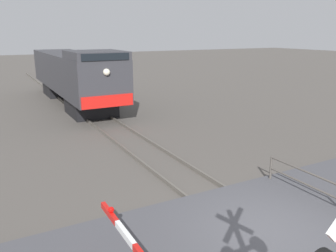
{
  "coord_description": "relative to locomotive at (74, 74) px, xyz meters",
  "views": [
    {
      "loc": [
        -5.79,
        -5.54,
        4.93
      ],
      "look_at": [
        -0.84,
        3.61,
        2.12
      ],
      "focal_mm": 37.18,
      "sensor_mm": 36.0,
      "label": 1
    }
  ],
  "objects": [
    {
      "name": "ground_plane",
      "position": [
        0.0,
        -18.94,
        -2.08
      ],
      "size": [
        160.0,
        160.0,
        0.0
      ],
      "primitive_type": "plane",
      "color": "#514C47"
    },
    {
      "name": "rail_track_left",
      "position": [
        -0.72,
        -18.94,
        -2.01
      ],
      "size": [
        0.08,
        80.0,
        0.15
      ],
      "primitive_type": "cube",
      "color": "#59544C",
      "rests_on": "ground_plane"
    },
    {
      "name": "rail_track_right",
      "position": [
        0.72,
        -18.94,
        -2.01
      ],
      "size": [
        0.08,
        80.0,
        0.15
      ],
      "primitive_type": "cube",
      "color": "#59544C",
      "rests_on": "ground_plane"
    },
    {
      "name": "road_surface",
      "position": [
        0.0,
        -18.94,
        -2.0
      ],
      "size": [
        36.0,
        5.19,
        0.16
      ],
      "primitive_type": "cube",
      "color": "#47474C",
      "rests_on": "ground_plane"
    },
    {
      "name": "locomotive",
      "position": [
        0.0,
        0.0,
        0.0
      ],
      "size": [
        2.98,
        14.78,
        3.93
      ],
      "color": "black",
      "rests_on": "ground_plane"
    },
    {
      "name": "guard_railing",
      "position": [
        2.42,
        -18.0,
        -1.46
      ],
      "size": [
        0.08,
        2.94,
        0.95
      ],
      "color": "#4C4742",
      "rests_on": "ground_plane"
    }
  ]
}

